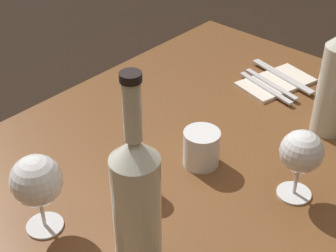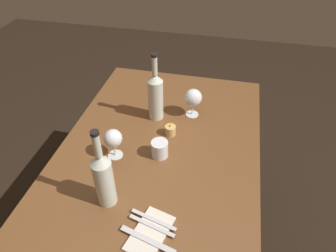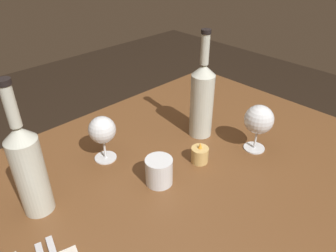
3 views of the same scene
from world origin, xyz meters
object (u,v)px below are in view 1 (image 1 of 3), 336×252
Objects in this scene: wine_bottle at (136,201)px; fork_inner at (271,84)px; wine_glass_right at (37,182)px; water_tumbler at (201,150)px; folded_napkin at (276,82)px; table_knife at (282,76)px; votive_candle at (145,187)px; fork_outer at (265,88)px; wine_glass_left at (301,153)px; wine_bottle_second at (336,79)px.

fork_inner is at bearing 13.01° from wine_bottle.
wine_glass_right reaches higher than water_tumbler.
table_knife is (0.03, 0.00, 0.01)m from folded_napkin.
votive_candle is 0.48m from fork_outer.
votive_candle is 0.53m from folded_napkin.
wine_bottle is 0.68m from folded_napkin.
wine_glass_right is (-0.37, 0.28, 0.01)m from wine_glass_left.
wine_bottle reaches higher than folded_napkin.
wine_bottle reaches higher than fork_inner.
wine_glass_left is 0.47m from wine_glass_right.
wine_bottle is 0.19m from votive_candle.
water_tumbler is at bearing 17.68° from wine_bottle.
wine_glass_right is 0.21m from votive_candle.
wine_glass_left reaches higher than votive_candle.
wine_glass_right is 0.85× the size of fork_inner.
wine_glass_right reaches higher than wine_glass_left.
wine_bottle reaches higher than wine_glass_right.
wine_bottle is 0.55m from wine_bottle_second.
water_tumbler is at bearing 103.12° from wine_glass_left.
fork_outer is (0.60, 0.14, -0.12)m from wine_bottle.
wine_bottle_second reaches higher than folded_napkin.
wine_bottle is 1.01× the size of wine_bottle_second.
table_knife is (0.05, 0.00, 0.00)m from fork_inner.
water_tumbler is 0.39m from folded_napkin.
water_tumbler is (-0.28, 0.14, -0.10)m from wine_bottle_second.
wine_bottle_second is 0.23m from fork_outer.
table_knife is at bearing 0.00° from fork_inner.
table_knife reaches higher than folded_napkin.
wine_glass_left is 0.68× the size of folded_napkin.
votive_candle is (-0.43, 0.15, -0.11)m from wine_bottle_second.
fork_outer is (0.05, 0.19, -0.12)m from wine_bottle_second.
folded_napkin is (0.38, 0.06, -0.03)m from water_tumbler.
votive_candle reaches higher than folded_napkin.
wine_bottle_second is at bearing -117.60° from folded_napkin.
table_knife is (0.74, -0.03, -0.09)m from wine_glass_right.
water_tumbler is 0.43× the size of fork_outer.
folded_napkin is 1.19× the size of fork_outer.
wine_glass_right is at bearing 107.77° from wine_bottle.
water_tumbler reaches higher than fork_inner.
water_tumbler is (0.27, 0.09, -0.10)m from wine_bottle.
wine_glass_right reaches higher than fork_inner.
wine_bottle is (-0.31, 0.11, 0.03)m from wine_glass_left.
wine_bottle_second is 1.67× the size of table_knife.
water_tumbler reaches higher than fork_outer.
wine_glass_right reaches higher than votive_candle.
votive_candle reaches higher than fork_outer.
wine_bottle_second reaches higher than wine_glass_right.
wine_glass_right is at bearing 177.23° from folded_napkin.
wine_bottle_second is 5.21× the size of votive_candle.
wine_glass_left is 2.13× the size of votive_candle.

